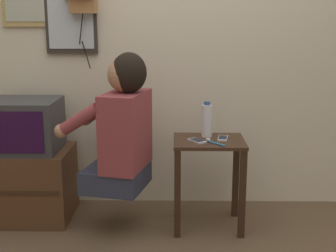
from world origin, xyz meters
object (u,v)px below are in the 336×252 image
object	(u,v)px
cell_phone_spare	(223,138)
toothbrush	(214,142)
person	(122,127)
wall_mirror	(70,3)
television	(22,125)
water_bottle	(207,120)
cell_phone_held	(197,141)

from	to	relation	value
cell_phone_spare	toothbrush	size ratio (longest dim) A/B	1.05
person	wall_mirror	size ratio (longest dim) A/B	1.25
television	water_bottle	distance (m)	1.23
television	cell_phone_held	world-z (taller)	television
wall_mirror	toothbrush	xyz separation A→B (m)	(0.97, -0.51, -0.85)
cell_phone_held	water_bottle	world-z (taller)	water_bottle
person	television	world-z (taller)	person
cell_phone_held	wall_mirror	bearing A→B (deg)	117.76
person	water_bottle	world-z (taller)	person
wall_mirror	toothbrush	bearing A→B (deg)	-27.75
television	wall_mirror	xyz separation A→B (m)	(0.30, 0.30, 0.80)
television	person	bearing A→B (deg)	-15.10
wall_mirror	water_bottle	xyz separation A→B (m)	(0.93, -0.33, -0.75)
cell_phone_held	toothbrush	world-z (taller)	toothbrush
wall_mirror	person	bearing A→B (deg)	-50.86
person	cell_phone_held	bearing A→B (deg)	-74.09
person	cell_phone_spare	xyz separation A→B (m)	(0.64, 0.09, -0.09)
person	toothbrush	distance (m)	0.58
cell_phone_held	toothbrush	xyz separation A→B (m)	(0.11, -0.05, 0.00)
wall_mirror	cell_phone_held	world-z (taller)	wall_mirror
wall_mirror	cell_phone_spare	xyz separation A→B (m)	(1.03, -0.40, -0.86)
person	television	size ratio (longest dim) A/B	1.75
cell_phone_held	cell_phone_spare	xyz separation A→B (m)	(0.17, 0.07, 0.00)
person	cell_phone_held	size ratio (longest dim) A/B	6.34
wall_mirror	toothbrush	distance (m)	1.39
person	cell_phone_held	world-z (taller)	person
wall_mirror	cell_phone_spare	bearing A→B (deg)	-20.99
water_bottle	wall_mirror	bearing A→B (deg)	160.50
cell_phone_held	water_bottle	bearing A→B (deg)	28.33
cell_phone_held	cell_phone_spare	size ratio (longest dim) A/B	1.03
toothbrush	cell_phone_spare	bearing A→B (deg)	19.94
person	toothbrush	xyz separation A→B (m)	(0.57, -0.03, -0.09)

